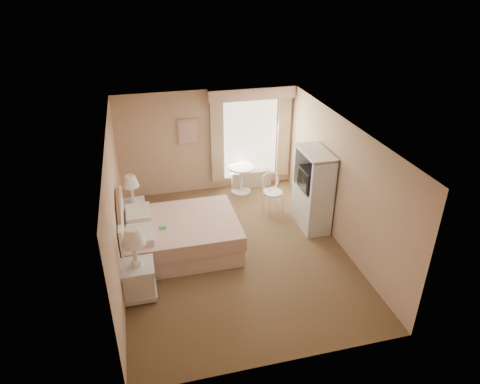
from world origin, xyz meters
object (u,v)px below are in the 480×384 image
object	(u,v)px
nightstand_near	(138,272)
round_table	(241,175)
armoire	(312,195)
bed	(175,235)
cafe_chair	(272,189)
nightstand_far	(134,207)

from	to	relation	value
nightstand_near	round_table	xyz separation A→B (m)	(2.58, 3.25, -0.05)
armoire	bed	bearing A→B (deg)	-174.63
nightstand_near	armoire	bearing A→B (deg)	21.25
cafe_chair	round_table	bearing A→B (deg)	103.58
bed	round_table	size ratio (longest dim) A/B	3.25
bed	cafe_chair	bearing A→B (deg)	25.47
bed	nightstand_far	world-z (taller)	bed
nightstand_near	armoire	distance (m)	3.92
nightstand_far	round_table	world-z (taller)	nightstand_far
bed	armoire	world-z (taller)	armoire
bed	cafe_chair	xyz separation A→B (m)	(2.31, 1.10, 0.16)
nightstand_near	round_table	distance (m)	4.15
bed	round_table	xyz separation A→B (m)	(1.85, 2.11, 0.08)
armoire	cafe_chair	bearing A→B (deg)	126.73
bed	nightstand_near	size ratio (longest dim) A/B	1.66
round_table	cafe_chair	bearing A→B (deg)	-65.49
cafe_chair	nightstand_far	bearing A→B (deg)	167.70
bed	round_table	world-z (taller)	bed
round_table	armoire	bearing A→B (deg)	-59.60
bed	nightstand_near	xyz separation A→B (m)	(-0.72, -1.15, 0.13)
bed	nightstand_near	distance (m)	1.36
round_table	cafe_chair	world-z (taller)	cafe_chair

